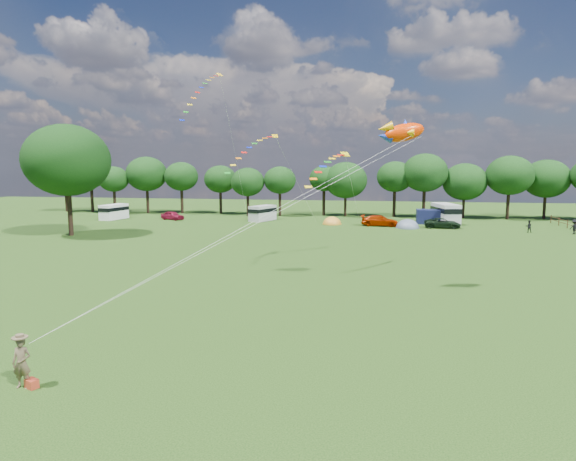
% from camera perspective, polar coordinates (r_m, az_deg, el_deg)
% --- Properties ---
extents(ground_plane, '(180.00, 180.00, 0.00)m').
position_cam_1_polar(ground_plane, '(26.54, -2.90, -10.94)').
color(ground_plane, black).
rests_on(ground_plane, ground).
extents(tree_line, '(102.98, 10.98, 10.27)m').
position_cam_1_polar(tree_line, '(79.56, 9.44, 6.16)').
color(tree_line, black).
rests_on(tree_line, ground).
extents(big_tree, '(10.00, 10.00, 13.28)m').
position_cam_1_polar(big_tree, '(63.37, -24.74, 7.56)').
color(big_tree, black).
rests_on(big_tree, ground).
extents(car_a, '(4.31, 2.96, 1.34)m').
position_cam_1_polar(car_a, '(76.74, -13.53, 1.74)').
color(car_a, maroon).
rests_on(car_a, ground).
extents(car_c, '(5.17, 2.57, 1.50)m').
position_cam_1_polar(car_c, '(68.24, 10.84, 1.15)').
color(car_c, '#9A2300').
rests_on(car_c, ground).
extents(car_d, '(5.02, 2.51, 1.34)m').
position_cam_1_polar(car_d, '(68.22, 17.85, 0.84)').
color(car_d, black).
rests_on(car_d, ground).
extents(campervan_a, '(2.87, 5.05, 2.33)m').
position_cam_1_polar(campervan_a, '(80.14, -19.93, 2.15)').
color(campervan_a, white).
rests_on(campervan_a, ground).
extents(campervan_b, '(3.76, 5.12, 2.31)m').
position_cam_1_polar(campervan_b, '(73.52, -3.03, 2.13)').
color(campervan_b, '#B1B1B3').
rests_on(campervan_b, ground).
extents(campervan_d, '(3.68, 6.29, 2.89)m').
position_cam_1_polar(campervan_d, '(73.45, 18.16, 1.99)').
color(campervan_d, silver).
rests_on(campervan_d, ground).
extents(tent_orange, '(2.78, 3.04, 2.17)m').
position_cam_1_polar(tent_orange, '(69.47, 5.24, 0.76)').
color(tent_orange, orange).
rests_on(tent_orange, ground).
extents(tent_greyblue, '(3.18, 3.48, 2.36)m').
position_cam_1_polar(tent_greyblue, '(67.06, 13.97, 0.31)').
color(tent_greyblue, slate).
rests_on(tent_greyblue, ground).
extents(awning_navy, '(3.34, 2.74, 2.04)m').
position_cam_1_polar(awning_navy, '(72.77, 16.26, 1.60)').
color(awning_navy, '#13183A').
rests_on(awning_navy, ground).
extents(kite_flyer, '(0.78, 0.55, 2.00)m').
position_cam_1_polar(kite_flyer, '(21.66, -29.02, -13.56)').
color(kite_flyer, brown).
rests_on(kite_flyer, ground).
extents(kite_bag, '(0.59, 0.50, 0.35)m').
position_cam_1_polar(kite_bag, '(21.78, -28.10, -15.71)').
color(kite_bag, '#BA3921').
rests_on(kite_bag, ground).
extents(fish_kite, '(3.37, 1.79, 1.76)m').
position_cam_1_polar(fish_kite, '(32.80, 13.18, 11.26)').
color(fish_kite, '#F43200').
rests_on(fish_kite, ground).
extents(streamer_kite_a, '(3.38, 5.66, 5.79)m').
position_cam_1_polar(streamer_kite_a, '(56.25, -9.91, 16.24)').
color(streamer_kite_a, gold).
rests_on(streamer_kite_a, ground).
extents(streamer_kite_b, '(4.28, 4.57, 3.79)m').
position_cam_1_polar(streamer_kite_b, '(46.42, -3.83, 9.88)').
color(streamer_kite_b, '#D9AC09').
rests_on(streamer_kite_b, ground).
extents(streamer_kite_c, '(3.26, 4.96, 2.83)m').
position_cam_1_polar(streamer_kite_c, '(39.02, 5.10, 7.95)').
color(streamer_kite_c, yellow).
rests_on(streamer_kite_c, ground).
extents(walker_a, '(0.77, 0.51, 1.54)m').
position_cam_1_polar(walker_a, '(67.88, 26.63, 0.43)').
color(walker_a, black).
rests_on(walker_a, ground).
extents(walker_b, '(1.29, 0.99, 1.81)m').
position_cam_1_polar(walker_b, '(68.93, 30.80, 0.37)').
color(walker_b, black).
rests_on(walker_b, ground).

